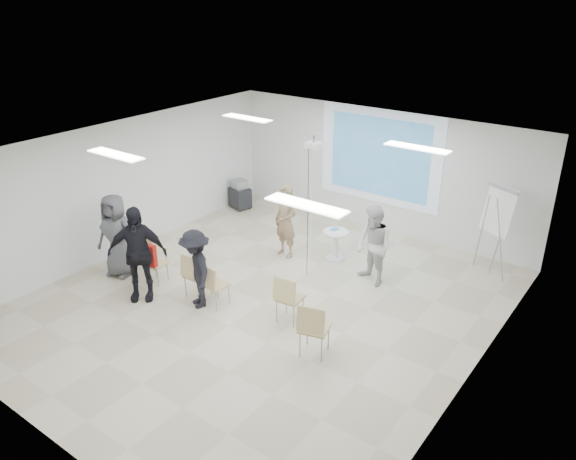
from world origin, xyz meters
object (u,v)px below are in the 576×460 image
Objects in this scene: chair_right_inner at (288,296)px; av_cart at (240,195)px; chair_far_left at (151,247)px; audience_left at (136,247)px; chair_left_inner at (194,273)px; audience_outer at (116,231)px; audience_mid at (195,264)px; flipchart_easel at (499,212)px; player_left at (286,217)px; laptop at (198,273)px; pedestal_table at (335,243)px; player_right at (374,242)px; chair_left_mid at (153,262)px; chair_center at (213,283)px; chair_right_far at (313,326)px.

av_cart is at bearing 132.48° from chair_right_inner.
audience_left reaches higher than chair_far_left.
chair_left_inner is 2.05m from audience_outer.
audience_mid is 6.15m from flipchart_easel.
audience_left is 1.25× the size of audience_mid.
chair_left_inner reaches higher than chair_far_left.
chair_left_inner is at bearing -6.51° from audience_outer.
chair_right_inner is (1.67, -2.18, -0.39)m from player_left.
laptop is at bearing 89.85° from chair_left_inner.
audience_mid is (-1.08, -3.22, 0.50)m from pedestal_table.
audience_left reaches higher than audience_outer.
player_left is at bearing 37.36° from audience_outer.
audience_left is at bearing -32.19° from audience_outer.
flipchart_easel is at bearing 35.29° from player_left.
av_cart is at bearing -153.02° from flipchart_easel.
chair_left_inner is 2.73× the size of laptop.
player_right is 3.53m from laptop.
audience_left is at bearing -99.62° from player_left.
chair_left_inner is 0.43m from audience_mid.
player_right is 1.97× the size of chair_right_inner.
player_right is at bearing 5.10° from audience_left.
audience_left reaches higher than audience_mid.
chair_right_inner reaches higher than chair_left_mid.
chair_left_mid is 1.59m from chair_center.
chair_far_left is 0.38× the size of audience_left.
chair_far_left is at bearing -120.91° from player_left.
player_right is (1.17, -0.46, 0.54)m from pedestal_table.
chair_right_far is at bearing -63.89° from pedestal_table.
chair_right_inner reaches higher than chair_left_inner.
audience_outer is (-1.99, -0.34, 0.50)m from laptop.
chair_right_inner is 0.95× the size of chair_right_far.
chair_center is 2.40m from chair_right_far.
chair_right_inner is 3.05m from audience_left.
player_left is at bearing 117.71° from chair_right_far.
player_right is 5.28m from audience_outer.
flipchart_easel reaches higher than chair_right_inner.
chair_left_inner is 2.90m from chair_right_far.
audience_outer reaches higher than av_cart.
audience_outer is at bearing 122.38° from audience_left.
laptop is (-0.00, 0.10, -0.05)m from chair_left_inner.
chair_left_inner is 0.11m from laptop.
chair_right_inner is 0.43× the size of audience_left.
player_left reaches higher than laptop.
av_cart is at bearing 160.42° from player_left.
chair_left_mid is (0.56, -0.44, -0.00)m from chair_far_left.
audience_left is 5.07m from av_cart.
audience_mid is at bearing -11.57° from audience_outer.
chair_right_far is 6.87m from av_cart.
pedestal_table is 3.95m from chair_left_mid.
flipchart_easel reaches higher than player_left.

